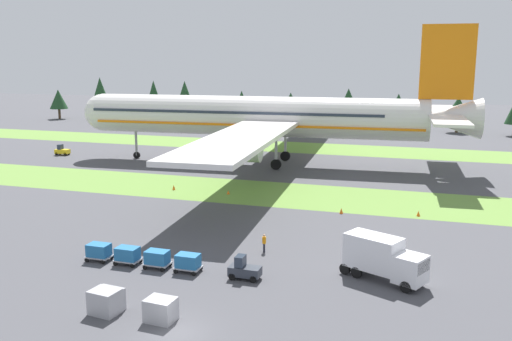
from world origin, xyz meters
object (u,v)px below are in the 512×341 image
Objects in this scene: airliner at (268,116)px; cargo_dolly_lead at (188,262)px; baggage_tug at (244,269)px; uld_container_1 at (108,300)px; cargo_dolly_third at (128,254)px; taxiway_marker_2 at (228,192)px; taxiway_marker_0 at (174,187)px; cargo_dolly_second at (157,258)px; uld_container_2 at (161,310)px; taxiway_marker_3 at (341,211)px; catering_truck at (383,257)px; cargo_dolly_fourth at (99,251)px; ground_crew_marshaller at (264,242)px; uld_container_0 at (105,302)px; taxiway_marker_1 at (418,213)px; pushback_tractor at (62,151)px.

cargo_dolly_lead is (7.10, -48.68, -7.23)m from airliner.
baggage_tug reaches higher than uld_container_1.
uld_container_1 reaches higher than cargo_dolly_lead.
airliner is 49.17m from cargo_dolly_third.
taxiway_marker_0 is at bearing 179.42° from taxiway_marker_2.
cargo_dolly_lead is 4.33× the size of taxiway_marker_2.
uld_container_2 reaches higher than cargo_dolly_second.
uld_container_1 is at bearing -111.36° from taxiway_marker_3.
baggage_tug is at bearing -48.82° from catering_truck.
taxiway_marker_3 is at bearing 68.64° from uld_container_1.
cargo_dolly_lead is 1.00× the size of cargo_dolly_second.
cargo_dolly_lead is 30.51m from taxiway_marker_0.
cargo_dolly_fourth reaches higher than taxiway_marker_3.
uld_container_2 is at bearing -174.69° from airliner.
ground_crew_marshaller is 0.87× the size of uld_container_0.
taxiway_marker_2 is 16.57m from taxiway_marker_3.
taxiway_marker_1 is at bearing 63.31° from uld_container_2.
cargo_dolly_second is 1.00× the size of cargo_dolly_fourth.
catering_truck reaches higher than taxiway_marker_2.
uld_container_1 reaches higher than cargo_dolly_fourth.
cargo_dolly_second is at bearing -90.00° from baggage_tug.
cargo_dolly_third is 2.90m from cargo_dolly_fourth.
taxiway_marker_1 is at bearing -7.97° from taxiway_marker_2.
uld_container_1 is at bearing 22.10° from cargo_dolly_third.
uld_container_2 is at bearing -24.44° from catering_truck.
cargo_dolly_third reaches higher than taxiway_marker_0.
taxiway_marker_2 is (-24.40, 3.42, -0.06)m from taxiway_marker_1.
cargo_dolly_lead reaches higher than taxiway_marker_2.
ground_crew_marshaller is 16.88m from uld_container_1.
uld_container_0 is at bearing 21.28° from cargo_dolly_third.
taxiway_marker_3 is (11.96, 30.57, -0.48)m from uld_container_1.
pushback_tractor is 5.23× the size of taxiway_marker_2.
uld_container_1 is at bearing 34.96° from pushback_tractor.
uld_container_2 is at bearing -18.86° from baggage_tug.
uld_container_0 is 1.00× the size of uld_container_1.
airliner is at bearing 94.71° from uld_container_1.
airliner is 30.75× the size of pushback_tractor.
cargo_dolly_lead is at bearing 74.58° from uld_container_1.
cargo_dolly_second is 1.11× the size of uld_container_0.
pushback_tractor is (-37.41, 46.13, -0.10)m from cargo_dolly_fourth.
cargo_dolly_lead is 29.70m from taxiway_marker_1.
uld_container_0 is 0.38m from uld_container_1.
cargo_dolly_second is 10.11m from uld_container_2.
cargo_dolly_second reaches higher than taxiway_marker_1.
uld_container_0 is 1.00× the size of uld_container_2.
airliner is at bearing -165.40° from baggage_tug.
cargo_dolly_third is at bearing 130.85° from uld_container_2.
cargo_dolly_lead is 1.11× the size of uld_container_1.
cargo_dolly_fourth is at bearing 139.86° from uld_container_2.
cargo_dolly_second reaches higher than taxiway_marker_3.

